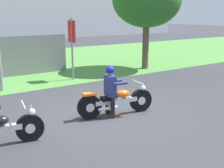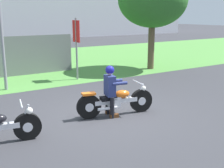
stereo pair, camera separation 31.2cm
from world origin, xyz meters
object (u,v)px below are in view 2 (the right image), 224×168
object	(u,v)px
motorcycle_lead	(116,101)
rider_lead	(110,87)
sign_banner	(76,39)
tree_roadside	(153,0)

from	to	relation	value
motorcycle_lead	rider_lead	xyz separation A→B (m)	(-0.16, 0.03, 0.42)
rider_lead	sign_banner	bearing A→B (deg)	86.23
motorcycle_lead	sign_banner	world-z (taller)	sign_banner
tree_roadside	sign_banner	world-z (taller)	tree_roadside
sign_banner	motorcycle_lead	bearing A→B (deg)	-102.86
rider_lead	tree_roadside	bearing A→B (deg)	52.72
tree_roadside	motorcycle_lead	bearing A→B (deg)	-137.31
tree_roadside	rider_lead	bearing A→B (deg)	-138.37
motorcycle_lead	sign_banner	xyz separation A→B (m)	(1.07, 4.70, 1.32)
motorcycle_lead	rider_lead	bearing A→B (deg)	179.20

